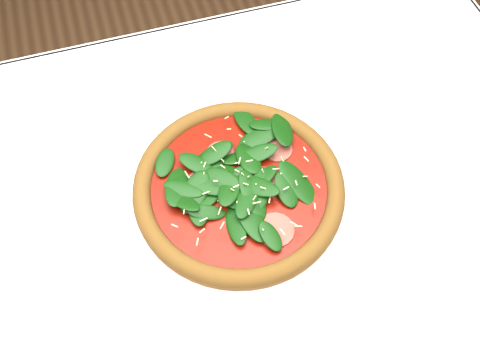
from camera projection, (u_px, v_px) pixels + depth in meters
name	position (u px, v px, depth m)	size (l,w,h in m)	color
ground	(223.00, 348.00, 1.41)	(6.00, 6.00, 0.00)	brown
dining_table	(212.00, 248.00, 0.86)	(1.21, 0.81, 0.75)	silver
plate	(239.00, 193.00, 0.78)	(0.35, 0.35, 0.02)	white
pizza	(239.00, 186.00, 0.77)	(0.33, 0.33, 0.04)	brown
saucer_far	(375.00, 95.00, 0.88)	(0.15, 0.15, 0.01)	white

